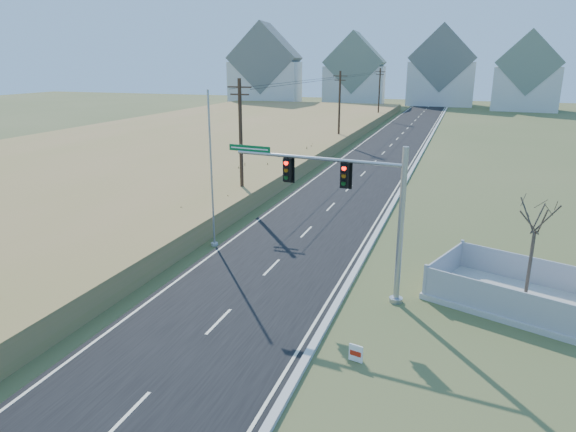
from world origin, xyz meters
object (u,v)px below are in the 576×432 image
Objects in this scene: traffic_signal_mast at (359,204)px; bare_tree at (537,215)px; flagpole at (212,186)px; fence_enclosure at (512,296)px; open_sign at (356,353)px.

bare_tree is at bearing 19.65° from traffic_signal_mast.
flagpole is (-8.96, 3.64, -0.76)m from traffic_signal_mast.
flagpole is at bearing 173.03° from bare_tree.
flagpole is 16.28m from bare_tree.
fence_enclosure is at bearing -8.11° from flagpole.
traffic_signal_mast is 7.84m from fence_enclosure.
open_sign is (1.14, -5.43, -3.90)m from traffic_signal_mast.
traffic_signal_mast reaches higher than bare_tree.
open_sign is at bearing -130.44° from bare_tree.
fence_enclosure is 3.74m from bare_tree.
flagpole is at bearing 164.47° from traffic_signal_mast.
open_sign is 10.01m from bare_tree.
open_sign is at bearing -71.58° from traffic_signal_mast.
open_sign is (-5.49, -6.85, 0.05)m from fence_enclosure.
open_sign is 0.07× the size of flagpole.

